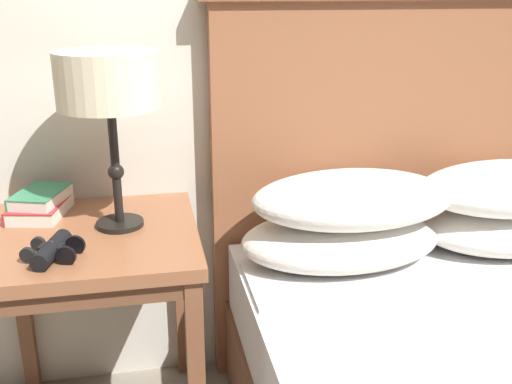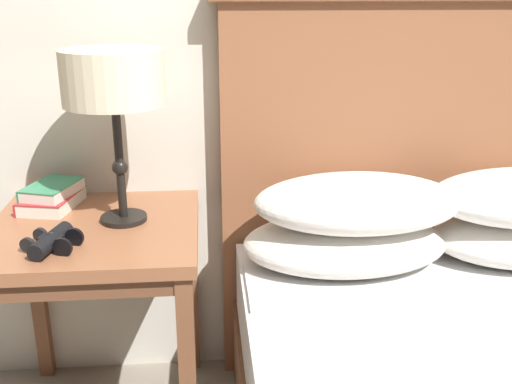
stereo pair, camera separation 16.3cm
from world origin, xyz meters
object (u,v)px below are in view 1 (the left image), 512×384
(book_stacked_on_top, at_px, (40,197))
(table_lamp, at_px, (109,85))
(nightstand, at_px, (92,260))
(book_on_nightstand, at_px, (39,209))
(binoculars_pair, at_px, (52,250))

(book_stacked_on_top, bearing_deg, table_lamp, -29.65)
(table_lamp, distance_m, book_stacked_on_top, 0.42)
(nightstand, height_order, table_lamp, table_lamp)
(book_on_nightstand, relative_size, book_stacked_on_top, 1.07)
(nightstand, xyz_separation_m, table_lamp, (0.08, 0.02, 0.48))
(nightstand, relative_size, binoculars_pair, 3.97)
(nightstand, height_order, book_stacked_on_top, book_stacked_on_top)
(nightstand, relative_size, table_lamp, 1.38)
(book_on_nightstand, distance_m, book_stacked_on_top, 0.04)
(table_lamp, height_order, book_on_nightstand, table_lamp)
(book_stacked_on_top, xyz_separation_m, binoculars_pair, (0.07, -0.31, -0.03))
(book_stacked_on_top, bearing_deg, nightstand, -46.85)
(nightstand, relative_size, book_stacked_on_top, 3.14)
(table_lamp, relative_size, binoculars_pair, 2.89)
(nightstand, distance_m, binoculars_pair, 0.21)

